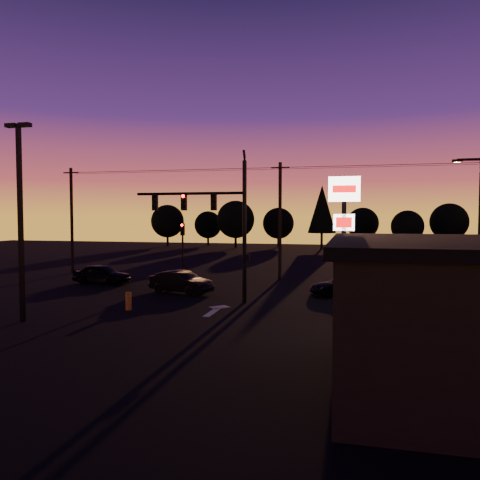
{
  "coord_description": "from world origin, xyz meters",
  "views": [
    {
      "loc": [
        7.38,
        -21.6,
        4.91
      ],
      "look_at": [
        1.0,
        5.0,
        3.5
      ],
      "focal_mm": 35.0,
      "sensor_mm": 36.0,
      "label": 1
    }
  ],
  "objects_px": {
    "secondary_signal": "(183,243)",
    "bollard": "(129,301)",
    "pylon_sign": "(344,216)",
    "car_left": "(102,274)",
    "streetlight": "(478,225)",
    "suv_parked": "(462,322)",
    "car_mid": "(181,282)",
    "car_right": "(347,285)",
    "parking_lot_light": "(20,208)",
    "traffic_signal_mast": "(217,215)"
  },
  "relations": [
    {
      "from": "secondary_signal",
      "to": "bollard",
      "type": "height_order",
      "value": "secondary_signal"
    },
    {
      "from": "car_mid",
      "to": "traffic_signal_mast",
      "type": "bearing_deg",
      "value": -108.31
    },
    {
      "from": "traffic_signal_mast",
      "to": "pylon_sign",
      "type": "relative_size",
      "value": 1.26
    },
    {
      "from": "pylon_sign",
      "to": "streetlight",
      "type": "xyz_separation_m",
      "value": [
        6.91,
        4.0,
        -0.49
      ]
    },
    {
      "from": "traffic_signal_mast",
      "to": "bollard",
      "type": "height_order",
      "value": "traffic_signal_mast"
    },
    {
      "from": "bollard",
      "to": "car_mid",
      "type": "distance_m",
      "value": 5.83
    },
    {
      "from": "car_left",
      "to": "car_mid",
      "type": "distance_m",
      "value": 7.41
    },
    {
      "from": "streetlight",
      "to": "suv_parked",
      "type": "xyz_separation_m",
      "value": [
        -2.26,
        -7.38,
        -3.69
      ]
    },
    {
      "from": "car_left",
      "to": "parking_lot_light",
      "type": "bearing_deg",
      "value": -163.84
    },
    {
      "from": "pylon_sign",
      "to": "suv_parked",
      "type": "distance_m",
      "value": 7.11
    },
    {
      "from": "suv_parked",
      "to": "pylon_sign",
      "type": "bearing_deg",
      "value": 136.06
    },
    {
      "from": "parking_lot_light",
      "to": "pylon_sign",
      "type": "bearing_deg",
      "value": 17.23
    },
    {
      "from": "traffic_signal_mast",
      "to": "car_mid",
      "type": "relative_size",
      "value": 2.01
    },
    {
      "from": "streetlight",
      "to": "suv_parked",
      "type": "distance_m",
      "value": 8.55
    },
    {
      "from": "traffic_signal_mast",
      "to": "bollard",
      "type": "xyz_separation_m",
      "value": [
        -3.82,
        -3.44,
        -4.47
      ]
    },
    {
      "from": "secondary_signal",
      "to": "bollard",
      "type": "relative_size",
      "value": 4.65
    },
    {
      "from": "secondary_signal",
      "to": "parking_lot_light",
      "type": "relative_size",
      "value": 0.48
    },
    {
      "from": "secondary_signal",
      "to": "parking_lot_light",
      "type": "xyz_separation_m",
      "value": [
        -2.5,
        -14.49,
        2.41
      ]
    },
    {
      "from": "secondary_signal",
      "to": "streetlight",
      "type": "xyz_separation_m",
      "value": [
        18.91,
        -5.99,
        1.56
      ]
    },
    {
      "from": "streetlight",
      "to": "secondary_signal",
      "type": "bearing_deg",
      "value": 162.44
    },
    {
      "from": "traffic_signal_mast",
      "to": "parking_lot_light",
      "type": "height_order",
      "value": "parking_lot_light"
    },
    {
      "from": "parking_lot_light",
      "to": "car_right",
      "type": "distance_m",
      "value": 18.66
    },
    {
      "from": "pylon_sign",
      "to": "suv_parked",
      "type": "height_order",
      "value": "pylon_sign"
    },
    {
      "from": "pylon_sign",
      "to": "car_right",
      "type": "bearing_deg",
      "value": 88.92
    },
    {
      "from": "secondary_signal",
      "to": "car_left",
      "type": "height_order",
      "value": "secondary_signal"
    },
    {
      "from": "pylon_sign",
      "to": "car_mid",
      "type": "bearing_deg",
      "value": 154.66
    },
    {
      "from": "traffic_signal_mast",
      "to": "suv_parked",
      "type": "xyz_separation_m",
      "value": [
        11.75,
        -5.87,
        -4.2
      ]
    },
    {
      "from": "pylon_sign",
      "to": "car_left",
      "type": "distance_m",
      "value": 19.15
    },
    {
      "from": "car_right",
      "to": "pylon_sign",
      "type": "bearing_deg",
      "value": -20.76
    },
    {
      "from": "bollard",
      "to": "car_left",
      "type": "height_order",
      "value": "car_left"
    },
    {
      "from": "parking_lot_light",
      "to": "pylon_sign",
      "type": "xyz_separation_m",
      "value": [
        14.5,
        4.5,
        -0.36
      ]
    },
    {
      "from": "traffic_signal_mast",
      "to": "secondary_signal",
      "type": "bearing_deg",
      "value": 123.19
    },
    {
      "from": "pylon_sign",
      "to": "bollard",
      "type": "height_order",
      "value": "pylon_sign"
    },
    {
      "from": "car_left",
      "to": "car_right",
      "type": "relative_size",
      "value": 0.91
    },
    {
      "from": "traffic_signal_mast",
      "to": "secondary_signal",
      "type": "relative_size",
      "value": 1.97
    },
    {
      "from": "pylon_sign",
      "to": "car_right",
      "type": "relative_size",
      "value": 1.49
    },
    {
      "from": "car_right",
      "to": "car_mid",
      "type": "bearing_deg",
      "value": -102.44
    },
    {
      "from": "secondary_signal",
      "to": "car_right",
      "type": "bearing_deg",
      "value": -17.6
    },
    {
      "from": "bollard",
      "to": "car_left",
      "type": "bearing_deg",
      "value": 127.41
    },
    {
      "from": "suv_parked",
      "to": "car_right",
      "type": "bearing_deg",
      "value": 107.51
    },
    {
      "from": "traffic_signal_mast",
      "to": "suv_parked",
      "type": "relative_size",
      "value": 1.63
    },
    {
      "from": "bollard",
      "to": "suv_parked",
      "type": "bearing_deg",
      "value": -8.86
    },
    {
      "from": "car_left",
      "to": "suv_parked",
      "type": "relative_size",
      "value": 0.79
    },
    {
      "from": "traffic_signal_mast",
      "to": "bollard",
      "type": "distance_m",
      "value": 6.81
    },
    {
      "from": "secondary_signal",
      "to": "streetlight",
      "type": "relative_size",
      "value": 0.54
    },
    {
      "from": "streetlight",
      "to": "bollard",
      "type": "height_order",
      "value": "streetlight"
    },
    {
      "from": "traffic_signal_mast",
      "to": "suv_parked",
      "type": "height_order",
      "value": "traffic_signal_mast"
    },
    {
      "from": "car_right",
      "to": "traffic_signal_mast",
      "type": "bearing_deg",
      "value": -82.84
    },
    {
      "from": "streetlight",
      "to": "traffic_signal_mast",
      "type": "bearing_deg",
      "value": -173.86
    },
    {
      "from": "parking_lot_light",
      "to": "bollard",
      "type": "distance_m",
      "value": 6.96
    }
  ]
}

